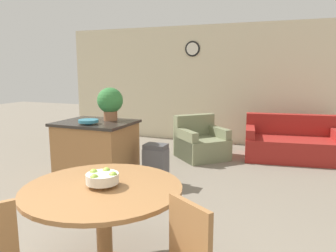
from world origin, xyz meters
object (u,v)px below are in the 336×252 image
(kitchen_island, at_px, (97,152))
(couch, at_px, (292,144))
(teal_bowl, at_px, (88,121))
(potted_plant, at_px, (110,102))
(trash_bin, at_px, (156,164))
(dining_table, at_px, (103,207))
(armchair, at_px, (201,144))
(fruit_bowl, at_px, (102,178))

(kitchen_island, height_order, couch, kitchen_island)
(teal_bowl, bearing_deg, potted_plant, 76.39)
(kitchen_island, distance_m, teal_bowl, 0.56)
(potted_plant, bearing_deg, trash_bin, 3.51)
(dining_table, height_order, kitchen_island, kitchen_island)
(teal_bowl, xyz_separation_m, armchair, (1.04, 2.15, -0.70))
(potted_plant, distance_m, armchair, 2.18)
(kitchen_island, xyz_separation_m, potted_plant, (0.14, 0.19, 0.75))
(dining_table, relative_size, teal_bowl, 4.58)
(dining_table, relative_size, couch, 0.70)
(fruit_bowl, xyz_separation_m, potted_plant, (-1.21, 2.12, 0.37))
(dining_table, height_order, teal_bowl, teal_bowl)
(teal_bowl, xyz_separation_m, trash_bin, (0.83, 0.47, -0.67))
(kitchen_island, height_order, trash_bin, kitchen_island)
(couch, bearing_deg, kitchen_island, -145.82)
(dining_table, distance_m, trash_bin, 2.24)
(trash_bin, bearing_deg, dining_table, -77.30)
(trash_bin, distance_m, couch, 2.91)
(trash_bin, bearing_deg, potted_plant, -176.49)
(dining_table, xyz_separation_m, armchair, (-0.28, 3.84, -0.32))
(kitchen_island, relative_size, potted_plant, 2.20)
(fruit_bowl, distance_m, couch, 4.65)
(trash_bin, relative_size, couch, 0.33)
(fruit_bowl, height_order, trash_bin, fruit_bowl)
(potted_plant, distance_m, couch, 3.57)
(kitchen_island, xyz_separation_m, couch, (2.72, 2.49, -0.18))
(dining_table, bearing_deg, trash_bin, 102.70)
(potted_plant, xyz_separation_m, couch, (2.58, 2.29, -0.93))
(fruit_bowl, xyz_separation_m, armchair, (-0.27, 3.84, -0.57))
(trash_bin, bearing_deg, couch, 50.47)
(dining_table, height_order, trash_bin, dining_table)
(teal_bowl, bearing_deg, armchair, 64.12)
(trash_bin, bearing_deg, kitchen_island, -164.62)
(kitchen_island, relative_size, armchair, 0.93)
(armchair, bearing_deg, teal_bowl, -161.31)
(couch, bearing_deg, potted_plant, -146.62)
(armchair, bearing_deg, couch, -26.44)
(fruit_bowl, bearing_deg, kitchen_island, 125.21)
(dining_table, distance_m, couch, 4.63)
(couch, bearing_deg, dining_table, -115.42)
(fruit_bowl, xyz_separation_m, trash_bin, (-0.49, 2.16, -0.54))
(trash_bin, bearing_deg, fruit_bowl, -77.33)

